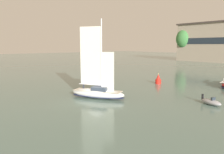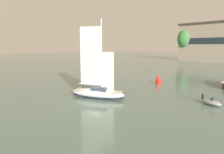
% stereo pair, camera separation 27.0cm
% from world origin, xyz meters
% --- Properties ---
extents(ground_plane, '(400.00, 400.00, 0.00)m').
position_xyz_m(ground_plane, '(0.00, 0.00, 0.00)').
color(ground_plane, slate).
extents(waterfront_building, '(40.37, 15.28, 19.72)m').
position_xyz_m(waterfront_building, '(-21.33, 91.95, 9.90)').
color(waterfront_building, tan).
rests_on(waterfront_building, ground).
extents(tree_shore_right, '(8.10, 8.10, 16.68)m').
position_xyz_m(tree_shore_right, '(-37.90, 86.53, 11.67)').
color(tree_shore_right, brown).
rests_on(tree_shore_right, ground).
extents(sailboat_main, '(9.06, 6.51, 12.31)m').
position_xyz_m(sailboat_main, '(0.01, 0.00, 0.99)').
color(sailboat_main, silver).
rests_on(sailboat_main, ground).
extents(motor_tender, '(3.46, 2.12, 1.24)m').
position_xyz_m(motor_tender, '(13.62, 9.74, 0.40)').
color(motor_tender, '#99999E').
rests_on(motor_tender, ground).
extents(channel_buoy, '(1.26, 1.26, 2.25)m').
position_xyz_m(channel_buoy, '(-1.88, 17.95, 0.90)').
color(channel_buoy, red).
rests_on(channel_buoy, ground).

